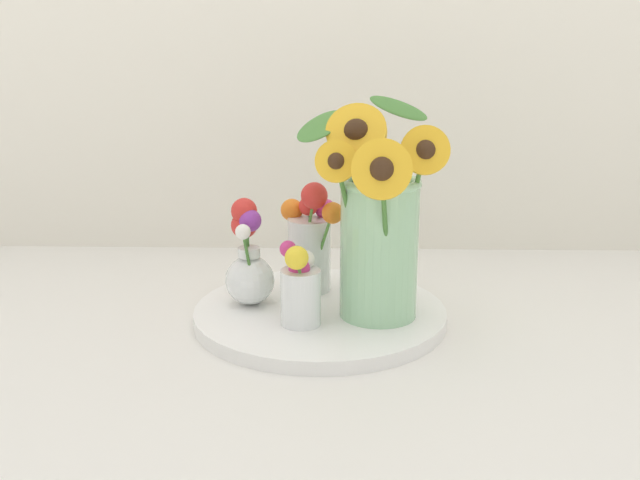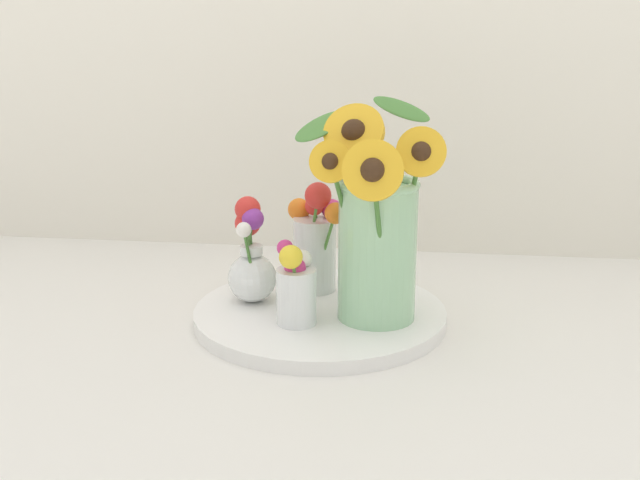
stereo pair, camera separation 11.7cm
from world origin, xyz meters
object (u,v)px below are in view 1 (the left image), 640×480
at_px(serving_tray, 320,314).
at_px(mason_jar_sunflowers, 378,233).
at_px(vase_small_center, 300,287).
at_px(vase_small_back, 310,241).
at_px(vase_bulb_right, 249,262).

distance_m(serving_tray, mason_jar_sunflowers, 0.17).
distance_m(vase_small_center, vase_small_back, 0.16).
bearing_deg(vase_small_back, mason_jar_sunflowers, -47.50).
bearing_deg(mason_jar_sunflowers, vase_bulb_right, 165.70).
distance_m(mason_jar_sunflowers, vase_bulb_right, 0.22).
height_order(vase_bulb_right, vase_small_back, vase_small_back).
bearing_deg(vase_bulb_right, mason_jar_sunflowers, -14.30).
bearing_deg(vase_small_back, vase_bulb_right, -146.67).
distance_m(serving_tray, vase_small_center, 0.10).
distance_m(mason_jar_sunflowers, vase_small_center, 0.14).
xyz_separation_m(serving_tray, vase_bulb_right, (-0.12, 0.02, 0.08)).
xyz_separation_m(mason_jar_sunflowers, vase_small_back, (-0.11, 0.12, -0.05)).
relative_size(serving_tray, vase_bulb_right, 2.35).
height_order(vase_small_center, vase_small_back, vase_small_back).
bearing_deg(serving_tray, vase_bulb_right, 169.42).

